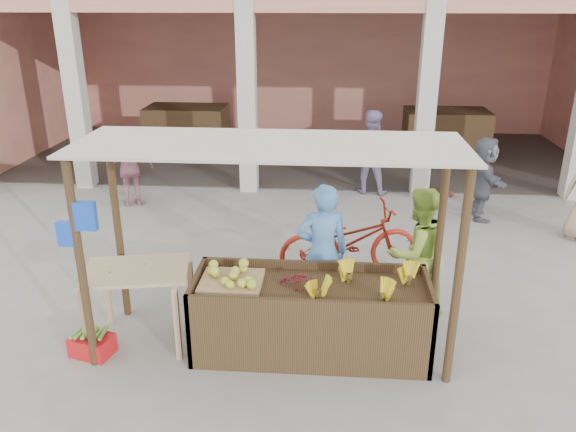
# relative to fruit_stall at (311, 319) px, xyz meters

# --- Properties ---
(ground) EXTENTS (60.00, 60.00, 0.00)m
(ground) POSITION_rel_fruit_stall_xyz_m (-0.50, 0.00, -0.40)
(ground) COLOR slate
(ground) RESTS_ON ground
(market_building) EXTENTS (14.40, 6.40, 4.20)m
(market_building) POSITION_rel_fruit_stall_xyz_m (-0.45, 8.93, 2.30)
(market_building) COLOR #E39276
(market_building) RESTS_ON ground
(fruit_stall) EXTENTS (2.60, 0.95, 0.80)m
(fruit_stall) POSITION_rel_fruit_stall_xyz_m (0.00, 0.00, 0.00)
(fruit_stall) COLOR #47341C
(fruit_stall) RESTS_ON ground
(stall_awning) EXTENTS (4.09, 1.35, 2.39)m
(stall_awning) POSITION_rel_fruit_stall_xyz_m (-0.51, 0.06, 1.58)
(stall_awning) COLOR #47341C
(stall_awning) RESTS_ON ground
(banana_heap) EXTENTS (1.13, 0.62, 0.21)m
(banana_heap) POSITION_rel_fruit_stall_xyz_m (0.55, -0.03, 0.50)
(banana_heap) COLOR yellow
(banana_heap) RESTS_ON fruit_stall
(melon_tray) EXTENTS (0.68, 0.59, 0.19)m
(melon_tray) POSITION_rel_fruit_stall_xyz_m (-0.88, 0.01, 0.49)
(melon_tray) COLOR #A88556
(melon_tray) RESTS_ON fruit_stall
(berry_heap) EXTENTS (0.45, 0.36, 0.14)m
(berry_heap) POSITION_rel_fruit_stall_xyz_m (-0.13, 0.05, 0.47)
(berry_heap) COLOR maroon
(berry_heap) RESTS_ON fruit_stall
(side_table) EXTENTS (1.27, 0.97, 0.92)m
(side_table) POSITION_rel_fruit_stall_xyz_m (-1.96, 0.05, 0.38)
(side_table) COLOR tan
(side_table) RESTS_ON ground
(papaya_pile) EXTENTS (0.74, 0.43, 0.21)m
(papaya_pile) POSITION_rel_fruit_stall_xyz_m (-1.96, 0.05, 0.63)
(papaya_pile) COLOR #53852B
(papaya_pile) RESTS_ON side_table
(red_crate) EXTENTS (0.51, 0.42, 0.23)m
(red_crate) POSITION_rel_fruit_stall_xyz_m (-2.44, -0.28, -0.29)
(red_crate) COLOR red
(red_crate) RESTS_ON ground
(plantain_bundle) EXTENTS (0.33, 0.23, 0.07)m
(plantain_bundle) POSITION_rel_fruit_stall_xyz_m (-2.44, -0.28, -0.14)
(plantain_bundle) COLOR #5F9937
(plantain_bundle) RESTS_ON red_crate
(produce_sacks) EXTENTS (0.71, 0.66, 0.54)m
(produce_sacks) POSITION_rel_fruit_stall_xyz_m (2.47, 5.54, -0.13)
(produce_sacks) COLOR maroon
(produce_sacks) RESTS_ON ground
(vendor_blue) EXTENTS (0.78, 0.62, 1.87)m
(vendor_blue) POSITION_rel_fruit_stall_xyz_m (0.11, 0.74, 0.53)
(vendor_blue) COLOR #5490D4
(vendor_blue) RESTS_ON ground
(vendor_green) EXTENTS (0.98, 0.81, 1.77)m
(vendor_green) POSITION_rel_fruit_stall_xyz_m (1.26, 0.90, 0.49)
(vendor_green) COLOR #96BB40
(vendor_green) RESTS_ON ground
(motorcycle) EXTENTS (1.15, 2.21, 1.10)m
(motorcycle) POSITION_rel_fruit_stall_xyz_m (0.47, 1.92, 0.15)
(motorcycle) COLOR maroon
(motorcycle) RESTS_ON ground
(shopper_b) EXTENTS (1.04, 0.87, 1.56)m
(shopper_b) POSITION_rel_fruit_stall_xyz_m (-3.61, 4.54, 0.38)
(shopper_b) COLOR #C0788C
(shopper_b) RESTS_ON ground
(shopper_d) EXTENTS (0.63, 1.48, 1.59)m
(shopper_d) POSITION_rel_fruit_stall_xyz_m (2.91, 4.36, 0.40)
(shopper_d) COLOR #525460
(shopper_d) RESTS_ON ground
(shopper_f) EXTENTS (0.99, 0.68, 1.87)m
(shopper_f) POSITION_rel_fruit_stall_xyz_m (0.97, 5.68, 0.53)
(shopper_f) COLOR #9581AA
(shopper_f) RESTS_ON ground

